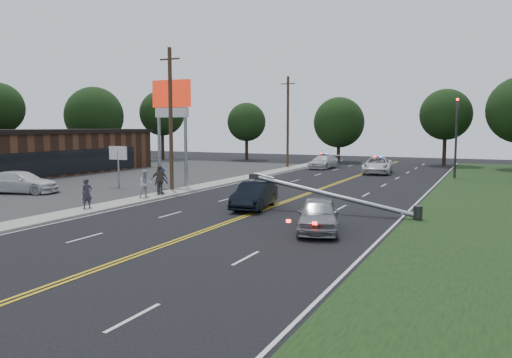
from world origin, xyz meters
The scene contains 25 objects.
ground centered at (0.00, 0.00, 0.00)m, with size 120.00×120.00×0.00m, color black.
parking_lot centered at (-20.00, 10.00, 0.01)m, with size 25.00×60.00×0.01m, color #2D2D2D.
sidewalk centered at (-8.40, 10.00, 0.06)m, with size 1.80×70.00×0.12m, color #9F9B90.
centerline_yellow centered at (0.00, 10.00, 0.01)m, with size 0.36×80.00×0.00m, color gold.
pharmacy_building centered at (-27.99, 14.00, 2.20)m, with size 8.40×30.40×4.30m.
pylon_sign centered at (-10.50, 14.00, 6.00)m, with size 3.20×0.35×8.00m.
small_sign centered at (-14.00, 12.00, 2.33)m, with size 1.60×0.14×3.10m.
traffic_signal centered at (8.30, 30.00, 4.21)m, with size 0.28×0.41×7.05m.
fallen_streetlight centered at (4.19, 8.00, 0.92)m, with size 9.36×0.44×1.91m.
utility_pole_mid centered at (-9.20, 12.00, 5.08)m, with size 1.60×0.28×10.00m.
utility_pole_far centered at (-9.20, 34.00, 5.08)m, with size 1.60×0.28×10.00m.
tree_3 centered at (-34.22, 31.08, 5.89)m, with size 7.28×7.28×9.53m.
tree_4 centered at (-29.86, 39.36, 6.38)m, with size 6.14×6.14×9.46m.
tree_5 centered at (-19.36, 44.21, 5.17)m, with size 5.26×5.26×7.82m.
tree_6 centered at (-6.79, 45.63, 5.09)m, with size 6.48×6.48×8.34m.
tree_7 centered at (6.10, 45.18, 5.95)m, with size 5.94×5.94×8.94m.
crashed_sedan centered at (-0.64, 7.73, 0.74)m, with size 1.57×4.49×1.48m, color black.
waiting_sedan centered at (4.54, 3.35, 0.74)m, with size 1.74×4.32×1.47m, color gray.
parked_car centered at (-17.92, 6.64, 0.75)m, with size 2.10×5.18×1.50m, color silver.
emergency_a centered at (1.16, 31.76, 0.79)m, with size 2.62×5.68×1.58m, color silver.
emergency_b centered at (-5.37, 34.97, 0.73)m, with size 2.06×5.06×1.47m, color silver.
bystander_a centered at (-8.53, 3.13, 0.93)m, with size 0.59×0.39×1.62m, color #2A2A32.
bystander_b centered at (-8.30, 7.89, 0.99)m, with size 0.84×0.66×1.73m, color #B3B2B8.
bystander_c centered at (-8.78, 10.17, 0.97)m, with size 1.10×0.63×1.71m, color #181F3D.
bystander_d centered at (-8.42, 9.51, 1.09)m, with size 1.14×0.47×1.94m, color #594F47.
Camera 1 is at (11.30, -17.13, 4.55)m, focal length 35.00 mm.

